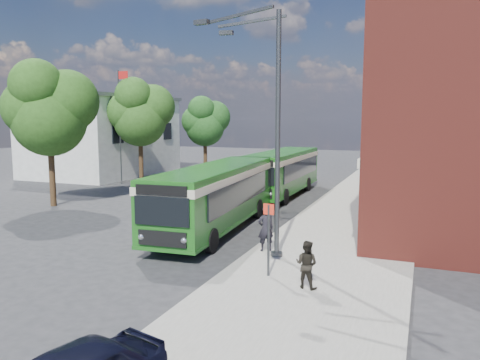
% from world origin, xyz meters
% --- Properties ---
extents(ground, '(120.00, 120.00, 0.00)m').
position_xyz_m(ground, '(0.00, 0.00, 0.00)').
color(ground, '#2A2A2C').
rests_on(ground, ground).
extents(pavement, '(6.00, 48.00, 0.15)m').
position_xyz_m(pavement, '(7.00, 8.00, 0.07)').
color(pavement, gray).
rests_on(pavement, ground).
extents(kerb_line, '(0.12, 48.00, 0.01)m').
position_xyz_m(kerb_line, '(3.95, 8.00, 0.01)').
color(kerb_line, beige).
rests_on(kerb_line, ground).
extents(white_building, '(9.40, 13.40, 7.30)m').
position_xyz_m(white_building, '(-18.00, 18.00, 3.66)').
color(white_building, beige).
rests_on(white_building, ground).
extents(flagpole, '(0.95, 0.10, 9.00)m').
position_xyz_m(flagpole, '(-12.45, 13.00, 4.94)').
color(flagpole, '#343739').
rests_on(flagpole, ground).
extents(street_lamp, '(2.96, 2.38, 9.00)m').
position_xyz_m(street_lamp, '(4.84, -2.00, 4.79)').
color(street_lamp, '#343739').
rests_on(street_lamp, ground).
extents(bus_stop_sign, '(0.35, 0.08, 2.52)m').
position_xyz_m(bus_stop_sign, '(5.60, -4.20, 1.51)').
color(bus_stop_sign, '#343739').
rests_on(bus_stop_sign, ground).
extents(bus_front, '(3.36, 11.77, 3.02)m').
position_xyz_m(bus_front, '(1.13, 1.70, 1.83)').
color(bus_front, '#1A5918').
rests_on(bus_front, ground).
extents(bus_rear, '(2.66, 10.76, 3.02)m').
position_xyz_m(bus_rear, '(1.18, 12.28, 1.83)').
color(bus_rear, '#195F17').
rests_on(bus_rear, ground).
extents(pedestrian_a, '(0.76, 0.72, 1.75)m').
position_xyz_m(pedestrian_a, '(4.60, -1.50, 1.03)').
color(pedestrian_a, black).
rests_on(pedestrian_a, pavement).
extents(pedestrian_b, '(0.81, 0.68, 1.46)m').
position_xyz_m(pedestrian_b, '(7.01, -4.83, 0.88)').
color(pedestrian_b, black).
rests_on(pedestrian_b, pavement).
extents(tree_left, '(5.10, 4.84, 8.60)m').
position_xyz_m(tree_left, '(-10.47, 3.39, 5.84)').
color(tree_left, '#342113').
rests_on(tree_left, ground).
extents(tree_mid, '(5.03, 4.79, 8.50)m').
position_xyz_m(tree_mid, '(-11.49, 14.37, 5.77)').
color(tree_mid, '#342113').
rests_on(tree_mid, ground).
extents(tree_right, '(4.37, 4.15, 7.37)m').
position_xyz_m(tree_right, '(-9.58, 22.53, 5.00)').
color(tree_right, '#342113').
rests_on(tree_right, ground).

